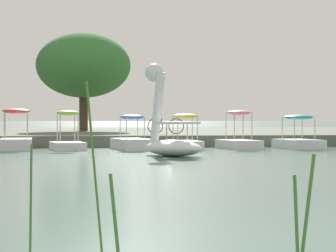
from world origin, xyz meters
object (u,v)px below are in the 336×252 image
(pedal_boat_blue, at_px, (132,140))
(pedal_boat_lime, at_px, (68,140))
(bicycle_parked, at_px, (166,126))
(pedal_boat_red, at_px, (16,138))
(tree_sapling_by_fence, at_px, (83,66))
(pedal_boat_pink, at_px, (239,139))
(pedal_boat_teal, at_px, (298,138))
(swan_boat, at_px, (169,133))
(pedal_boat_yellow, at_px, (185,139))

(pedal_boat_blue, distance_m, pedal_boat_lime, 2.54)
(pedal_boat_blue, bearing_deg, bicycle_parked, 68.51)
(pedal_boat_red, bearing_deg, bicycle_parked, 33.52)
(tree_sapling_by_fence, bearing_deg, bicycle_parked, -61.79)
(pedal_boat_pink, height_order, pedal_boat_blue, pedal_boat_pink)
(pedal_boat_teal, relative_size, pedal_boat_lime, 1.20)
(swan_boat, bearing_deg, pedal_boat_yellow, 75.23)
(pedal_boat_teal, bearing_deg, pedal_boat_red, 179.01)
(swan_boat, relative_size, tree_sapling_by_fence, 0.41)
(pedal_boat_red, bearing_deg, tree_sapling_by_fence, 78.29)
(pedal_boat_blue, distance_m, pedal_boat_red, 4.61)
(pedal_boat_pink, bearing_deg, swan_boat, -126.34)
(pedal_boat_pink, distance_m, pedal_boat_lime, 6.95)
(pedal_boat_teal, relative_size, tree_sapling_by_fence, 0.31)
(pedal_boat_teal, bearing_deg, tree_sapling_by_fence, 127.16)
(pedal_boat_lime, bearing_deg, bicycle_parked, 47.68)
(pedal_boat_pink, xyz_separation_m, tree_sapling_by_fence, (-6.55, 11.85, 3.89))
(swan_boat, relative_size, pedal_boat_lime, 1.55)
(pedal_boat_pink, relative_size, tree_sapling_by_fence, 0.29)
(bicycle_parked, bearing_deg, pedal_boat_blue, -111.49)
(tree_sapling_by_fence, bearing_deg, pedal_boat_blue, -79.98)
(pedal_boat_yellow, bearing_deg, pedal_boat_pink, 7.92)
(pedal_boat_teal, distance_m, pedal_boat_lime, 9.44)
(swan_boat, bearing_deg, pedal_boat_blue, 103.01)
(pedal_boat_teal, distance_m, pedal_boat_pink, 2.49)
(pedal_boat_yellow, distance_m, pedal_boat_blue, 2.13)
(pedal_boat_blue, distance_m, bicycle_parked, 5.09)
(pedal_boat_lime, height_order, bicycle_parked, pedal_boat_lime)
(pedal_boat_blue, bearing_deg, tree_sapling_by_fence, 100.02)
(pedal_boat_pink, bearing_deg, pedal_boat_teal, -1.84)
(pedal_boat_teal, bearing_deg, pedal_boat_yellow, -177.17)
(swan_boat, relative_size, pedal_boat_red, 1.32)
(bicycle_parked, bearing_deg, pedal_boat_teal, -41.54)
(swan_boat, distance_m, pedal_boat_lime, 5.49)
(pedal_boat_yellow, relative_size, pedal_boat_lime, 0.99)
(swan_boat, height_order, pedal_boat_lime, swan_boat)
(pedal_boat_lime, bearing_deg, tree_sapling_by_fence, 88.20)
(pedal_boat_teal, height_order, pedal_boat_blue, pedal_boat_blue)
(pedal_boat_teal, height_order, pedal_boat_red, pedal_boat_red)
(pedal_boat_yellow, distance_m, pedal_boat_lime, 4.67)
(pedal_boat_teal, distance_m, bicycle_parked, 6.75)
(pedal_boat_yellow, height_order, bicycle_parked, pedal_boat_yellow)
(bicycle_parked, bearing_deg, pedal_boat_yellow, -86.61)
(pedal_boat_lime, distance_m, tree_sapling_by_fence, 12.90)
(swan_boat, relative_size, bicycle_parked, 1.81)
(tree_sapling_by_fence, bearing_deg, pedal_boat_red, -101.71)
(pedal_boat_blue, height_order, pedal_boat_red, pedal_boat_red)
(pedal_boat_red, relative_size, tree_sapling_by_fence, 0.31)
(pedal_boat_blue, xyz_separation_m, pedal_boat_lime, (-2.54, -0.11, 0.02))
(tree_sapling_by_fence, bearing_deg, swan_boat, -79.19)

